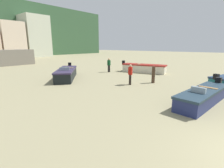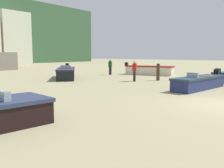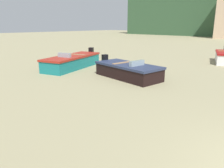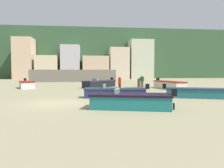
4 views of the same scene
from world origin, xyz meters
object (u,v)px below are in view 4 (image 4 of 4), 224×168
(boat_navy_5, at_px, (115,93))
(boat_black_7, at_px, (100,84))
(mooring_post_near_water, at_px, (139,85))
(beach_walker_distant, at_px, (142,80))
(boat_teal_1, at_px, (131,101))
(beach_walker_foreground, at_px, (120,82))
(boat_teal_4, at_px, (200,93))
(boat_cream_6, at_px, (169,85))
(boat_white_10, at_px, (27,85))

(boat_navy_5, bearing_deg, boat_black_7, 9.45)
(mooring_post_near_water, bearing_deg, beach_walker_distant, 73.04)
(boat_teal_1, relative_size, boat_black_7, 1.00)
(beach_walker_foreground, bearing_deg, mooring_post_near_water, -81.63)
(boat_navy_5, xyz_separation_m, beach_walker_foreground, (1.18, 5.49, 0.55))
(boat_teal_1, distance_m, beach_walker_distant, 16.84)
(boat_teal_4, xyz_separation_m, beach_walker_foreground, (-5.38, 6.42, 0.56))
(boat_teal_4, xyz_separation_m, mooring_post_near_water, (-3.62, 5.30, 0.29))
(boat_black_7, relative_size, beach_walker_foreground, 2.97)
(boat_navy_5, distance_m, boat_cream_6, 10.70)
(boat_teal_4, relative_size, boat_white_10, 1.47)
(boat_white_10, xyz_separation_m, beach_walker_distant, (14.58, -0.08, 0.51))
(boat_cream_6, height_order, beach_walker_distant, beach_walker_distant)
(boat_navy_5, height_order, boat_cream_6, boat_cream_6)
(mooring_post_near_water, distance_m, beach_walker_foreground, 2.11)
(beach_walker_distant, bearing_deg, boat_cream_6, -50.80)
(boat_cream_6, bearing_deg, beach_walker_distant, -65.22)
(boat_navy_5, relative_size, beach_walker_foreground, 3.18)
(boat_teal_1, relative_size, mooring_post_near_water, 3.50)
(boat_teal_1, bearing_deg, boat_navy_5, 17.01)
(boat_teal_4, height_order, beach_walker_distant, beach_walker_distant)
(boat_teal_1, bearing_deg, boat_teal_4, -41.65)
(beach_walker_foreground, distance_m, beach_walker_distant, 6.67)
(mooring_post_near_water, xyz_separation_m, beach_walker_distant, (2.02, 6.62, 0.27))
(boat_teal_1, bearing_deg, boat_white_10, 45.90)
(boat_black_7, xyz_separation_m, mooring_post_near_water, (3.51, -7.14, 0.21))
(boat_teal_1, distance_m, boat_teal_4, 7.64)
(boat_teal_1, height_order, mooring_post_near_water, mooring_post_near_water)
(boat_teal_4, height_order, boat_cream_6, boat_cream_6)
(boat_teal_4, distance_m, beach_walker_foreground, 8.40)
(boat_white_10, bearing_deg, mooring_post_near_water, 131.52)
(mooring_post_near_water, bearing_deg, boat_cream_6, 37.20)
(boat_cream_6, xyz_separation_m, beach_walker_distant, (-2.42, 3.25, 0.47))
(boat_black_7, xyz_separation_m, boat_white_10, (-9.05, -0.43, -0.03))
(beach_walker_foreground, xyz_separation_m, beach_walker_distant, (3.79, 5.50, 0.00))
(boat_teal_1, xyz_separation_m, boat_cream_6, (7.19, 12.89, 0.05))
(boat_cream_6, bearing_deg, boat_teal_4, 72.72)
(beach_walker_distant, bearing_deg, boat_navy_5, -111.78)
(boat_navy_5, relative_size, beach_walker_distant, 3.18)
(mooring_post_near_water, relative_size, beach_walker_distant, 0.84)
(boat_teal_4, height_order, beach_walker_foreground, beach_walker_foreground)
(beach_walker_distant, bearing_deg, mooring_post_near_water, -104.40)
(boat_teal_4, relative_size, beach_walker_distant, 3.37)
(mooring_post_near_water, height_order, beach_walker_distant, beach_walker_distant)
(boat_navy_5, distance_m, boat_white_10, 14.66)
(boat_white_10, distance_m, beach_walker_distant, 14.59)
(boat_teal_1, bearing_deg, boat_cream_6, -14.38)
(beach_walker_foreground, bearing_deg, boat_white_10, 103.49)
(boat_black_7, bearing_deg, boat_teal_1, 135.88)
(boat_cream_6, height_order, beach_walker_foreground, beach_walker_foreground)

